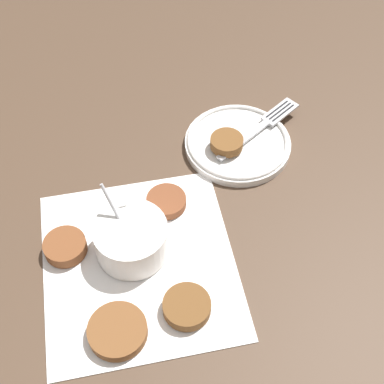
% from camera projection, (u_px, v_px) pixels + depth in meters
% --- Properties ---
extents(ground_plane, '(4.00, 4.00, 0.00)m').
position_uv_depth(ground_plane, '(145.00, 262.00, 0.80)').
color(ground_plane, '#4C3828').
extents(napkin, '(0.34, 0.32, 0.00)m').
position_uv_depth(napkin, '(138.00, 261.00, 0.80)').
color(napkin, white).
rests_on(napkin, ground_plane).
extents(sauce_bowl, '(0.12, 0.11, 0.11)m').
position_uv_depth(sauce_bowl, '(131.00, 240.00, 0.79)').
color(sauce_bowl, white).
rests_on(sauce_bowl, napkin).
extents(fritter_0, '(0.08, 0.08, 0.02)m').
position_uv_depth(fritter_0, '(118.00, 331.00, 0.72)').
color(fritter_0, brown).
rests_on(fritter_0, napkin).
extents(fritter_1, '(0.06, 0.06, 0.02)m').
position_uv_depth(fritter_1, '(166.00, 201.00, 0.86)').
color(fritter_1, brown).
rests_on(fritter_1, napkin).
extents(fritter_2, '(0.07, 0.07, 0.02)m').
position_uv_depth(fritter_2, '(187.00, 307.00, 0.74)').
color(fritter_2, brown).
rests_on(fritter_2, napkin).
extents(fritter_3, '(0.06, 0.06, 0.02)m').
position_uv_depth(fritter_3, '(65.00, 247.00, 0.80)').
color(fritter_3, brown).
rests_on(fritter_3, napkin).
extents(serving_plate, '(0.19, 0.19, 0.02)m').
position_uv_depth(serving_plate, '(238.00, 143.00, 0.94)').
color(serving_plate, white).
rests_on(serving_plate, ground_plane).
extents(fritter_on_plate, '(0.06, 0.06, 0.02)m').
position_uv_depth(fritter_on_plate, '(227.00, 143.00, 0.91)').
color(fritter_on_plate, brown).
rests_on(fritter_on_plate, serving_plate).
extents(fork, '(0.11, 0.19, 0.00)m').
position_uv_depth(fork, '(266.00, 123.00, 0.95)').
color(fork, silver).
rests_on(fork, serving_plate).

